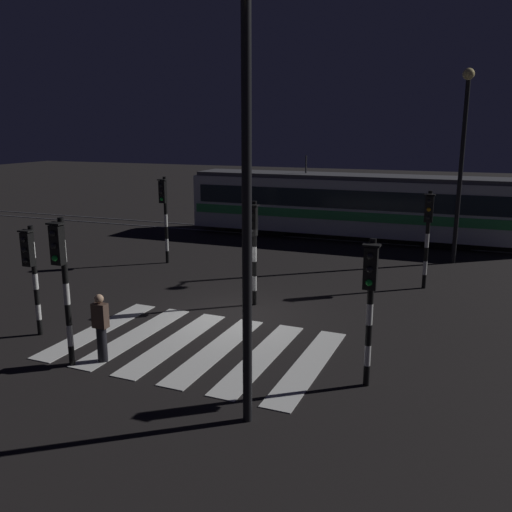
# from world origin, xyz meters

# --- Properties ---
(ground_plane) EXTENTS (120.00, 120.00, 0.00)m
(ground_plane) POSITION_xyz_m (0.00, 0.00, 0.00)
(ground_plane) COLOR black
(rail_near) EXTENTS (80.00, 0.12, 0.03)m
(rail_near) POSITION_xyz_m (0.00, 12.21, 0.01)
(rail_near) COLOR #59595E
(rail_near) RESTS_ON ground
(rail_far) EXTENTS (80.00, 0.12, 0.03)m
(rail_far) POSITION_xyz_m (0.00, 13.65, 0.01)
(rail_far) COLOR #59595E
(rail_far) RESTS_ON ground
(crosswalk_zebra) EXTENTS (6.99, 4.82, 0.02)m
(crosswalk_zebra) POSITION_xyz_m (-0.00, -2.57, 0.01)
(crosswalk_zebra) COLOR silver
(crosswalk_zebra) RESTS_ON ground
(traffic_light_corner_far_right) EXTENTS (0.36, 0.42, 3.45)m
(traffic_light_corner_far_right) POSITION_xyz_m (5.12, 4.99, 2.27)
(traffic_light_corner_far_right) COLOR black
(traffic_light_corner_far_right) RESTS_ON ground
(traffic_light_kerb_mid_left) EXTENTS (0.36, 0.42, 3.59)m
(traffic_light_kerb_mid_left) POSITION_xyz_m (-2.21, -4.76, 2.36)
(traffic_light_kerb_mid_left) COLOR black
(traffic_light_kerb_mid_left) RESTS_ON ground
(traffic_light_median_centre) EXTENTS (0.36, 0.42, 3.34)m
(traffic_light_median_centre) POSITION_xyz_m (0.20, 1.09, 2.21)
(traffic_light_median_centre) COLOR black
(traffic_light_median_centre) RESTS_ON ground
(traffic_light_corner_near_left) EXTENTS (0.36, 0.42, 3.04)m
(traffic_light_corner_near_left) POSITION_xyz_m (-4.37, -3.45, 2.00)
(traffic_light_corner_near_left) COLOR black
(traffic_light_corner_near_left) RESTS_ON ground
(traffic_light_corner_near_right) EXTENTS (0.36, 0.42, 3.31)m
(traffic_light_corner_near_right) POSITION_xyz_m (4.54, -3.27, 2.19)
(traffic_light_corner_near_right) COLOR black
(traffic_light_corner_near_right) RESTS_ON ground
(traffic_light_corner_far_left) EXTENTS (0.36, 0.42, 3.60)m
(traffic_light_corner_far_left) POSITION_xyz_m (-5.23, 4.98, 2.37)
(traffic_light_corner_far_left) COLOR black
(traffic_light_corner_far_left) RESTS_ON ground
(street_lamp_near_kerb) EXTENTS (0.44, 1.21, 7.98)m
(street_lamp_near_kerb) POSITION_xyz_m (2.64, -5.73, 4.99)
(street_lamp_near_kerb) COLOR black
(street_lamp_near_kerb) RESTS_ON ground
(street_lamp_trackside_right) EXTENTS (0.44, 1.21, 7.71)m
(street_lamp_trackside_right) POSITION_xyz_m (5.98, 9.13, 4.84)
(street_lamp_trackside_right) COLOR black
(street_lamp_trackside_right) RESTS_ON ground
(tram) EXTENTS (16.86, 2.58, 4.15)m
(tram) POSITION_xyz_m (0.98, 12.93, 1.75)
(tram) COLOR silver
(tram) RESTS_ON ground
(pedestrian_waiting_at_kerb) EXTENTS (0.36, 0.24, 1.71)m
(pedestrian_waiting_at_kerb) POSITION_xyz_m (-1.66, -4.22, 0.88)
(pedestrian_waiting_at_kerb) COLOR black
(pedestrian_waiting_at_kerb) RESTS_ON ground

